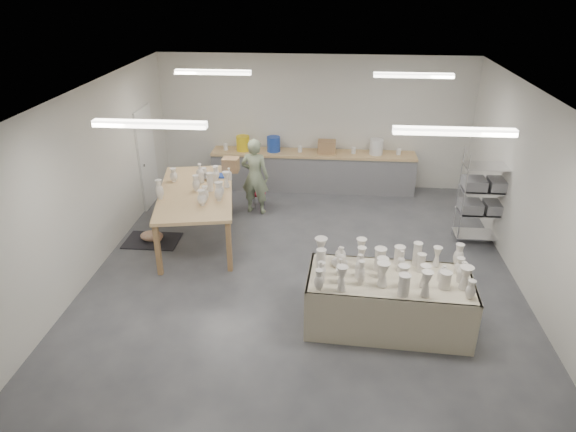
# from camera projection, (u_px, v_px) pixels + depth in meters

# --- Properties ---
(room) EXTENTS (8.00, 8.02, 3.00)m
(room) POSITION_uv_depth(u_px,v_px,m) (298.00, 155.00, 7.86)
(room) COLOR #424449
(room) RESTS_ON ground
(back_counter) EXTENTS (4.60, 0.60, 1.24)m
(back_counter) POSITION_uv_depth(u_px,v_px,m) (312.00, 170.00, 11.76)
(back_counter) COLOR tan
(back_counter) RESTS_ON ground
(wire_shelf) EXTENTS (0.88, 0.48, 1.80)m
(wire_shelf) POSITION_uv_depth(u_px,v_px,m) (485.00, 197.00, 9.28)
(wire_shelf) COLOR silver
(wire_shelf) RESTS_ON ground
(drying_table) EXTENTS (2.32, 1.19, 1.17)m
(drying_table) POSITION_uv_depth(u_px,v_px,m) (388.00, 298.00, 7.20)
(drying_table) COLOR olive
(drying_table) RESTS_ON ground
(work_table) EXTENTS (1.77, 2.81, 1.34)m
(work_table) POSITION_uv_depth(u_px,v_px,m) (201.00, 189.00, 9.44)
(work_table) COLOR tan
(work_table) RESTS_ON ground
(rug) EXTENTS (1.00, 0.70, 0.02)m
(rug) POSITION_uv_depth(u_px,v_px,m) (152.00, 241.00, 9.67)
(rug) COLOR black
(rug) RESTS_ON ground
(cat) EXTENTS (0.51, 0.42, 0.19)m
(cat) POSITION_uv_depth(u_px,v_px,m) (153.00, 236.00, 9.61)
(cat) COLOR white
(cat) RESTS_ON rug
(potter) EXTENTS (0.64, 0.48, 1.60)m
(potter) POSITION_uv_depth(u_px,v_px,m) (255.00, 176.00, 10.52)
(potter) COLOR #909F7B
(potter) RESTS_ON ground
(red_stool) EXTENTS (0.43, 0.43, 0.33)m
(red_stool) POSITION_uv_depth(u_px,v_px,m) (257.00, 194.00, 10.98)
(red_stool) COLOR #B0192C
(red_stool) RESTS_ON ground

